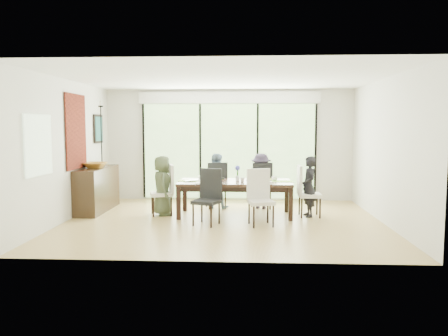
{
  "coord_description": "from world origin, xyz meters",
  "views": [
    {
      "loc": [
        0.45,
        -8.17,
        1.8
      ],
      "look_at": [
        0.0,
        0.25,
        1.0
      ],
      "focal_mm": 35.0,
      "sensor_mm": 36.0,
      "label": 1
    }
  ],
  "objects_px": {
    "cup_a": "(201,178)",
    "chair_far_left": "(216,185)",
    "cup_c": "(274,179)",
    "person_left_end": "(162,185)",
    "chair_right_end": "(310,191)",
    "chair_near_left": "(206,197)",
    "chair_far_right": "(261,185)",
    "cup_b": "(242,180)",
    "chair_near_right": "(261,198)",
    "chair_left_end": "(161,190)",
    "person_far_right": "(261,181)",
    "person_far_left": "(216,181)",
    "person_right_end": "(309,187)",
    "table_top": "(235,183)",
    "sideboard": "(97,189)",
    "vase": "(237,178)",
    "laptop": "(192,181)",
    "bowl": "(95,165)"
  },
  "relations": [
    {
      "from": "chair_near_right",
      "to": "chair_left_end",
      "type": "bearing_deg",
      "value": 143.33
    },
    {
      "from": "vase",
      "to": "bowl",
      "type": "height_order",
      "value": "bowl"
    },
    {
      "from": "person_far_left",
      "to": "cup_a",
      "type": "distance_m",
      "value": 0.74
    },
    {
      "from": "cup_c",
      "to": "chair_left_end",
      "type": "bearing_deg",
      "value": -177.51
    },
    {
      "from": "cup_a",
      "to": "cup_c",
      "type": "distance_m",
      "value": 1.5
    },
    {
      "from": "chair_far_right",
      "to": "vase",
      "type": "relative_size",
      "value": 9.17
    },
    {
      "from": "chair_far_left",
      "to": "chair_near_left",
      "type": "relative_size",
      "value": 1.0
    },
    {
      "from": "cup_c",
      "to": "cup_a",
      "type": "bearing_deg",
      "value": 178.09
    },
    {
      "from": "person_far_left",
      "to": "cup_a",
      "type": "height_order",
      "value": "person_far_left"
    },
    {
      "from": "chair_far_right",
      "to": "cup_c",
      "type": "relative_size",
      "value": 8.87
    },
    {
      "from": "sideboard",
      "to": "chair_far_right",
      "type": "bearing_deg",
      "value": 7.53
    },
    {
      "from": "chair_near_right",
      "to": "person_right_end",
      "type": "bearing_deg",
      "value": 28.44
    },
    {
      "from": "chair_far_right",
      "to": "cup_b",
      "type": "height_order",
      "value": "chair_far_right"
    },
    {
      "from": "person_right_end",
      "to": "bowl",
      "type": "height_order",
      "value": "person_right_end"
    },
    {
      "from": "chair_left_end",
      "to": "person_left_end",
      "type": "bearing_deg",
      "value": 73.81
    },
    {
      "from": "chair_near_right",
      "to": "person_right_end",
      "type": "relative_size",
      "value": 0.85
    },
    {
      "from": "chair_near_right",
      "to": "person_far_left",
      "type": "relative_size",
      "value": 0.85
    },
    {
      "from": "person_right_end",
      "to": "cup_b",
      "type": "height_order",
      "value": "person_right_end"
    },
    {
      "from": "table_top",
      "to": "chair_near_right",
      "type": "distance_m",
      "value": 1.02
    },
    {
      "from": "person_left_end",
      "to": "laptop",
      "type": "distance_m",
      "value": 0.65
    },
    {
      "from": "chair_near_right",
      "to": "vase",
      "type": "distance_m",
      "value": 1.05
    },
    {
      "from": "table_top",
      "to": "chair_near_left",
      "type": "relative_size",
      "value": 2.18
    },
    {
      "from": "cup_a",
      "to": "chair_far_left",
      "type": "bearing_deg",
      "value": 70.35
    },
    {
      "from": "person_left_end",
      "to": "cup_c",
      "type": "bearing_deg",
      "value": -101.23
    },
    {
      "from": "chair_far_right",
      "to": "chair_far_left",
      "type": "bearing_deg",
      "value": -7.12
    },
    {
      "from": "chair_far_right",
      "to": "cup_a",
      "type": "height_order",
      "value": "chair_far_right"
    },
    {
      "from": "cup_b",
      "to": "cup_c",
      "type": "xyz_separation_m",
      "value": [
        0.65,
        0.2,
        0.0
      ]
    },
    {
      "from": "chair_far_right",
      "to": "table_top",
      "type": "bearing_deg",
      "value": 49.98
    },
    {
      "from": "chair_left_end",
      "to": "bowl",
      "type": "bearing_deg",
      "value": -117.2
    },
    {
      "from": "table_top",
      "to": "chair_far_left",
      "type": "height_order",
      "value": "chair_far_left"
    },
    {
      "from": "cup_a",
      "to": "cup_b",
      "type": "relative_size",
      "value": 1.24
    },
    {
      "from": "chair_far_right",
      "to": "sideboard",
      "type": "distance_m",
      "value": 3.55
    },
    {
      "from": "person_left_end",
      "to": "sideboard",
      "type": "bearing_deg",
      "value": 61.72
    },
    {
      "from": "chair_far_right",
      "to": "person_right_end",
      "type": "bearing_deg",
      "value": 130.46
    },
    {
      "from": "laptop",
      "to": "chair_left_end",
      "type": "bearing_deg",
      "value": 129.63
    },
    {
      "from": "chair_right_end",
      "to": "chair_near_left",
      "type": "bearing_deg",
      "value": 112.78
    },
    {
      "from": "person_far_left",
      "to": "person_right_end",
      "type": "bearing_deg",
      "value": 168.62
    },
    {
      "from": "chair_near_left",
      "to": "person_far_left",
      "type": "height_order",
      "value": "person_far_left"
    },
    {
      "from": "chair_far_right",
      "to": "bowl",
      "type": "height_order",
      "value": "bowl"
    },
    {
      "from": "cup_b",
      "to": "chair_right_end",
      "type": "bearing_deg",
      "value": 4.24
    },
    {
      "from": "chair_far_right",
      "to": "laptop",
      "type": "bearing_deg",
      "value": 27.04
    },
    {
      "from": "person_right_end",
      "to": "laptop",
      "type": "distance_m",
      "value": 2.33
    },
    {
      "from": "person_left_end",
      "to": "cup_b",
      "type": "xyz_separation_m",
      "value": [
        1.63,
        -0.1,
        0.14
      ]
    },
    {
      "from": "chair_near_left",
      "to": "chair_near_right",
      "type": "relative_size",
      "value": 1.0
    },
    {
      "from": "cup_c",
      "to": "person_far_right",
      "type": "bearing_deg",
      "value": 108.9
    },
    {
      "from": "chair_near_left",
      "to": "person_far_right",
      "type": "xyz_separation_m",
      "value": [
        1.05,
        1.7,
        0.09
      ]
    },
    {
      "from": "cup_a",
      "to": "chair_right_end",
      "type": "bearing_deg",
      "value": -3.9
    },
    {
      "from": "cup_c",
      "to": "chair_far_left",
      "type": "bearing_deg",
      "value": 149.04
    },
    {
      "from": "person_right_end",
      "to": "cup_a",
      "type": "bearing_deg",
      "value": -104.12
    },
    {
      "from": "person_left_end",
      "to": "vase",
      "type": "xyz_separation_m",
      "value": [
        1.53,
        0.05,
        0.16
      ]
    }
  ]
}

